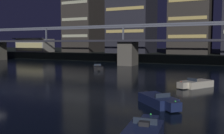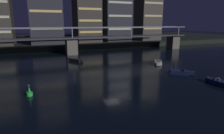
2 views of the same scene
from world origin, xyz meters
name	(u,v)px [view 1 (image 1 of 2)]	position (x,y,z in m)	size (l,w,h in m)	color
far_riverbank	(173,53)	(0.00, 86.03, 1.10)	(240.00, 80.00, 2.20)	black
river_bridge	(128,46)	(0.00, 38.02, 4.51)	(93.53, 6.40, 9.38)	#605B51
tower_west_low	(84,12)	(-24.66, 58.21, 15.80)	(10.63, 11.77, 27.51)	#38332D
tower_west_tall	(132,0)	(-6.76, 57.71, 18.67)	(12.91, 12.23, 33.25)	#282833
tower_central	(191,11)	(11.02, 58.72, 14.35)	(10.80, 13.37, 24.61)	#38332D
waterfront_pavilion	(35,45)	(-39.35, 49.94, 4.44)	(12.40, 7.40, 4.70)	#B2AD9E
speedboat_near_left	(159,101)	(17.20, 2.64, 0.41)	(4.40, 4.38, 1.16)	#19234C
speedboat_near_right	(98,68)	(-1.12, 25.24, 0.41)	(3.80, 4.79, 1.16)	black
speedboat_mid_left	(196,84)	(18.74, 13.22, 0.41)	(3.77, 4.80, 1.16)	beige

